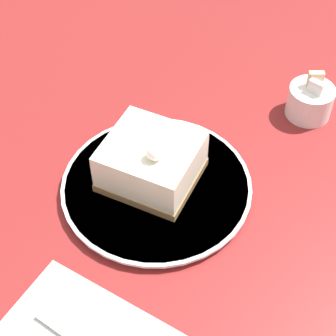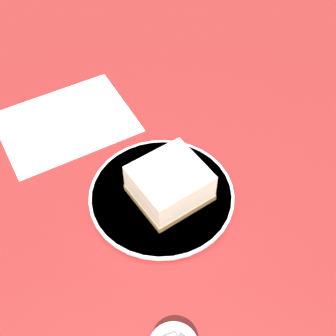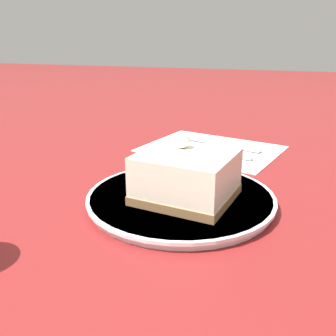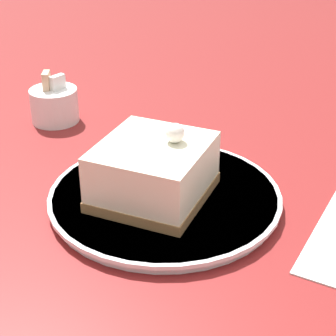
{
  "view_description": "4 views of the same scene",
  "coord_description": "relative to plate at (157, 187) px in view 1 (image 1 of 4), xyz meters",
  "views": [
    {
      "loc": [
        0.41,
        0.12,
        0.52
      ],
      "look_at": [
        -0.0,
        -0.01,
        0.03
      ],
      "focal_mm": 60.0,
      "sensor_mm": 36.0,
      "label": 1
    },
    {
      "loc": [
        -0.31,
        0.26,
        0.6
      ],
      "look_at": [
        0.01,
        -0.04,
        0.06
      ],
      "focal_mm": 50.0,
      "sensor_mm": 36.0,
      "label": 2
    },
    {
      "loc": [
        -0.39,
        -0.14,
        0.19
      ],
      "look_at": [
        -0.01,
        -0.01,
        0.05
      ],
      "focal_mm": 40.0,
      "sensor_mm": 36.0,
      "label": 3
    },
    {
      "loc": [
        0.14,
        -0.47,
        0.3
      ],
      "look_at": [
        0.01,
        -0.01,
        0.04
      ],
      "focal_mm": 60.0,
      "sensor_mm": 36.0,
      "label": 4
    }
  ],
  "objects": [
    {
      "name": "ground_plane",
      "position": [
        -0.01,
        0.02,
        -0.01
      ],
      "size": [
        4.0,
        4.0,
        0.0
      ],
      "primitive_type": "plane",
      "color": "maroon"
    },
    {
      "name": "plate",
      "position": [
        0.0,
        0.0,
        0.0
      ],
      "size": [
        0.23,
        0.23,
        0.01
      ],
      "color": "white",
      "rests_on": "ground_plane"
    },
    {
      "name": "cake_slice",
      "position": [
        -0.01,
        -0.01,
        0.03
      ],
      "size": [
        0.11,
        0.12,
        0.07
      ],
      "rotation": [
        0.0,
        0.0,
        -0.14
      ],
      "color": "olive",
      "rests_on": "plate"
    },
    {
      "name": "sugar_bowl",
      "position": [
        -0.19,
        0.15,
        0.02
      ],
      "size": [
        0.06,
        0.06,
        0.07
      ],
      "color": "white",
      "rests_on": "ground_plane"
    }
  ]
}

